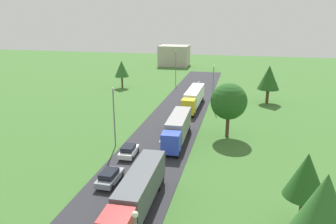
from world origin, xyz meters
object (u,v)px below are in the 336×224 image
at_px(lamppost_second, 114,114).
at_px(tree_elm, 229,101).
at_px(car_second, 110,177).
at_px(lamppost_third, 213,85).
at_px(car_third, 129,151).
at_px(tree_oak, 306,176).
at_px(truck_lead, 137,193).
at_px(tree_pine, 269,78).
at_px(tree_ash, 122,69).
at_px(truck_second, 177,128).
at_px(truck_third, 194,97).
at_px(lamppost_fourth, 176,65).
at_px(distant_building, 174,56).

distance_m(lamppost_second, tree_elm, 17.15).
height_order(car_second, lamppost_third, lamppost_third).
height_order(car_third, tree_oak, tree_oak).
xyz_separation_m(truck_lead, lamppost_second, (-8.16, 15.27, 2.62)).
distance_m(tree_pine, tree_ash, 35.92).
bearing_deg(car_third, tree_oak, -29.41).
bearing_deg(tree_pine, tree_elm, -108.25).
height_order(truck_second, truck_third, truck_second).
bearing_deg(truck_second, tree_ash, 121.92).
relative_size(truck_second, car_third, 3.08).
bearing_deg(car_third, lamppost_third, 71.61).
bearing_deg(lamppost_third, tree_elm, -76.79).
relative_size(lamppost_second, lamppost_fourth, 0.95).
height_order(car_second, tree_pine, tree_pine).
height_order(lamppost_fourth, tree_pine, lamppost_fourth).
xyz_separation_m(truck_lead, car_second, (-4.78, 4.80, -1.32)).
relative_size(lamppost_third, tree_ash, 1.25).
distance_m(car_third, lamppost_fourth, 48.19).
height_order(lamppost_third, tree_oak, lamppost_third).
bearing_deg(truck_lead, tree_oak, 3.84).
bearing_deg(lamppost_fourth, truck_lead, -82.22).
bearing_deg(lamppost_second, lamppost_third, 62.98).
relative_size(truck_second, lamppost_fourth, 1.37).
bearing_deg(truck_second, distant_building, 101.82).
height_order(lamppost_fourth, tree_ash, lamppost_fourth).
xyz_separation_m(truck_third, tree_elm, (7.46, -15.36, 3.53)).
bearing_deg(lamppost_second, tree_oak, -31.87).
bearing_deg(car_third, lamppost_second, 135.05).
xyz_separation_m(truck_lead, truck_second, (0.19, 19.00, -0.00)).
relative_size(car_second, lamppost_fourth, 0.49).
xyz_separation_m(truck_lead, distant_building, (-14.96, 91.41, 1.42)).
height_order(tree_ash, distant_building, distant_building).
relative_size(lamppost_third, tree_elm, 1.02).
relative_size(lamppost_fourth, tree_ash, 1.32).
height_order(truck_second, lamppost_second, lamppost_second).
xyz_separation_m(car_third, lamppost_second, (-3.08, 3.07, 3.94)).
height_order(truck_third, tree_elm, tree_elm).
relative_size(lamppost_second, distant_building, 0.83).
bearing_deg(tree_pine, car_third, -121.22).
relative_size(truck_second, tree_elm, 1.48).
height_order(truck_second, lamppost_third, lamppost_third).
bearing_deg(distant_building, lamppost_third, -70.70).
xyz_separation_m(lamppost_third, tree_pine, (10.96, 6.27, 0.69)).
height_order(lamppost_second, tree_ash, lamppost_second).
bearing_deg(truck_second, lamppost_fourth, 101.55).
xyz_separation_m(lamppost_third, tree_ash, (-24.14, 13.90, 0.07)).
distance_m(lamppost_second, distant_building, 76.45).
height_order(lamppost_second, tree_pine, lamppost_second).
bearing_deg(tree_ash, distant_building, 81.91).
distance_m(car_second, lamppost_third, 34.83).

